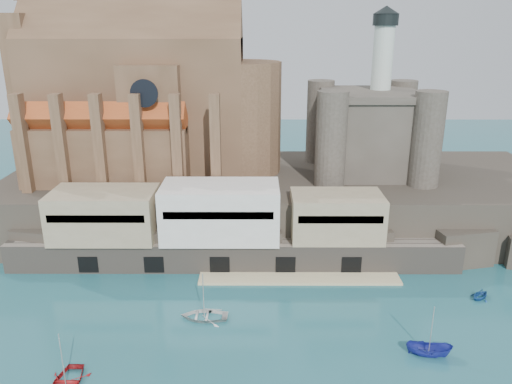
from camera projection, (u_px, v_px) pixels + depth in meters
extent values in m
plane|color=#1B515B|center=(294.00, 354.00, 57.66)|extent=(300.00, 300.00, 0.00)
cube|color=black|center=(280.00, 199.00, 93.97)|extent=(100.00, 34.00, 10.00)
cube|color=black|center=(45.00, 245.00, 79.07)|extent=(9.00, 5.00, 6.00)
cube|color=black|center=(146.00, 245.00, 79.03)|extent=(9.00, 5.00, 6.00)
cube|color=black|center=(253.00, 245.00, 78.98)|extent=(9.00, 5.00, 6.00)
cube|color=black|center=(360.00, 245.00, 78.94)|extent=(9.00, 5.00, 6.00)
cube|color=black|center=(461.00, 245.00, 78.90)|extent=(9.00, 5.00, 6.00)
cube|color=#6D6357|center=(234.00, 252.00, 78.28)|extent=(70.00, 6.00, 4.50)
cube|color=#C9B886|center=(299.00, 278.00, 74.66)|extent=(30.00, 4.00, 0.40)
cube|color=black|center=(88.00, 264.00, 75.80)|extent=(3.00, 0.40, 2.60)
cube|color=black|center=(154.00, 264.00, 75.77)|extent=(3.00, 0.40, 2.60)
cube|color=black|center=(220.00, 264.00, 75.75)|extent=(3.00, 0.40, 2.60)
cube|color=black|center=(286.00, 264.00, 75.72)|extent=(3.00, 0.40, 2.60)
cube|color=black|center=(351.00, 265.00, 75.70)|extent=(3.00, 0.40, 2.60)
cube|color=gray|center=(105.00, 214.00, 77.36)|extent=(16.00, 9.00, 7.50)
cube|color=silver|center=(221.00, 211.00, 77.16)|extent=(18.00, 9.00, 8.50)
cube|color=gray|center=(336.00, 216.00, 77.35)|extent=(14.00, 8.00, 7.00)
cube|color=brown|center=(138.00, 107.00, 90.49)|extent=(38.00, 14.00, 24.00)
cube|color=brown|center=(133.00, 38.00, 86.66)|extent=(38.00, 13.01, 13.01)
cylinder|color=brown|center=(243.00, 118.00, 91.08)|extent=(14.00, 14.00, 20.00)
cube|color=brown|center=(161.00, 118.00, 91.12)|extent=(10.00, 20.00, 20.00)
cube|color=brown|center=(105.00, 157.00, 83.74)|extent=(28.00, 5.00, 10.00)
cube|color=brown|center=(132.00, 134.00, 101.74)|extent=(28.00, 5.00, 10.00)
cube|color=#A3421B|center=(101.00, 118.00, 81.63)|extent=(28.00, 5.66, 5.66)
cube|color=#A3421B|center=(129.00, 101.00, 99.63)|extent=(28.00, 5.66, 5.66)
cube|color=brown|center=(32.00, 96.00, 89.90)|extent=(4.00, 10.00, 28.00)
cylinder|color=black|center=(144.00, 93.00, 77.79)|extent=(4.40, 0.30, 4.40)
cube|color=brown|center=(23.00, 144.00, 79.97)|extent=(1.60, 2.20, 16.00)
cube|color=brown|center=(61.00, 144.00, 79.95)|extent=(1.60, 2.20, 16.00)
cube|color=brown|center=(100.00, 144.00, 79.94)|extent=(1.60, 2.20, 16.00)
cube|color=brown|center=(138.00, 144.00, 79.92)|extent=(1.60, 2.20, 16.00)
cube|color=brown|center=(177.00, 144.00, 79.90)|extent=(1.60, 2.20, 16.00)
cube|color=brown|center=(216.00, 144.00, 79.89)|extent=(1.60, 2.20, 16.00)
cube|color=#403A32|center=(368.00, 135.00, 91.04)|extent=(16.00, 16.00, 14.00)
cube|color=#403A32|center=(371.00, 94.00, 88.67)|extent=(17.00, 17.00, 1.20)
cylinder|color=#403A32|center=(331.00, 139.00, 83.16)|extent=(5.20, 5.20, 16.00)
cylinder|color=#403A32|center=(427.00, 139.00, 83.12)|extent=(5.20, 5.20, 16.00)
cylinder|color=#403A32|center=(320.00, 122.00, 98.32)|extent=(5.20, 5.20, 16.00)
cylinder|color=#403A32|center=(401.00, 122.00, 98.28)|extent=(5.20, 5.20, 16.00)
cylinder|color=silver|center=(382.00, 61.00, 88.77)|extent=(3.60, 3.60, 12.00)
cylinder|color=black|center=(386.00, 20.00, 86.54)|extent=(4.40, 4.40, 2.00)
cone|color=black|center=(386.00, 10.00, 86.02)|extent=(4.60, 4.60, 1.40)
imported|color=#222B96|center=(428.00, 355.00, 57.50)|extent=(2.30, 2.26, 5.16)
imported|color=silver|center=(204.00, 318.00, 64.85)|extent=(1.42, 4.44, 6.15)
imported|color=#1A4990|center=(480.00, 298.00, 69.46)|extent=(3.15, 3.37, 3.35)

